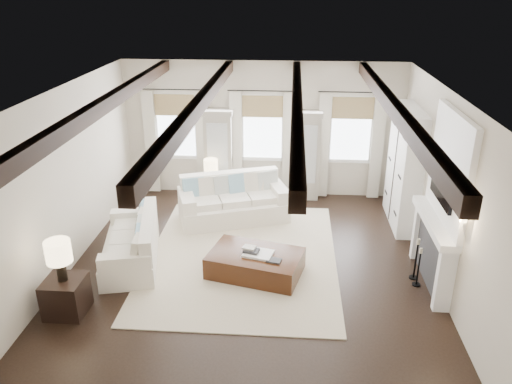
# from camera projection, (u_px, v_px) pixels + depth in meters

# --- Properties ---
(ground) EXTENTS (7.50, 7.50, 0.00)m
(ground) POSITION_uv_depth(u_px,v_px,m) (249.00, 274.00, 8.91)
(ground) COLOR black
(ground) RESTS_ON ground
(room_shell) EXTENTS (6.54, 7.54, 3.22)m
(room_shell) POSITION_uv_depth(u_px,v_px,m) (295.00, 159.00, 8.95)
(room_shell) COLOR beige
(room_shell) RESTS_ON ground
(area_rug) EXTENTS (3.52, 4.54, 0.02)m
(area_rug) POSITION_uv_depth(u_px,v_px,m) (242.00, 256.00, 9.47)
(area_rug) COLOR beige
(area_rug) RESTS_ON ground
(sofa_back) EXTENTS (2.50, 1.72, 0.98)m
(sofa_back) POSITION_uv_depth(u_px,v_px,m) (233.00, 202.00, 10.86)
(sofa_back) COLOR white
(sofa_back) RESTS_ON ground
(sofa_left) EXTENTS (1.34, 2.19, 0.88)m
(sofa_left) POSITION_uv_depth(u_px,v_px,m) (134.00, 244.00, 9.19)
(sofa_left) COLOR white
(sofa_left) RESTS_ON ground
(ottoman) EXTENTS (1.79, 1.36, 0.42)m
(ottoman) POSITION_uv_depth(u_px,v_px,m) (255.00, 264.00, 8.84)
(ottoman) COLOR black
(ottoman) RESTS_ON ground
(tray) EXTENTS (0.58, 0.49, 0.04)m
(tray) POSITION_uv_depth(u_px,v_px,m) (258.00, 254.00, 8.71)
(tray) COLOR white
(tray) RESTS_ON ottoman
(book_lower) EXTENTS (0.30, 0.26, 0.04)m
(book_lower) POSITION_uv_depth(u_px,v_px,m) (251.00, 251.00, 8.73)
(book_lower) COLOR #262628
(book_lower) RESTS_ON tray
(book_upper) EXTENTS (0.26, 0.22, 0.03)m
(book_upper) POSITION_uv_depth(u_px,v_px,m) (249.00, 247.00, 8.76)
(book_upper) COLOR beige
(book_upper) RESTS_ON book_lower
(book_loose) EXTENTS (0.28, 0.23, 0.03)m
(book_loose) POSITION_uv_depth(u_px,v_px,m) (274.00, 260.00, 8.51)
(book_loose) COLOR #262628
(book_loose) RESTS_ON ottoman
(side_table_front) EXTENTS (0.60, 0.60, 0.60)m
(side_table_front) POSITION_uv_depth(u_px,v_px,m) (66.00, 296.00, 7.77)
(side_table_front) COLOR black
(side_table_front) RESTS_ON ground
(lamp_front) EXTENTS (0.39, 0.39, 0.67)m
(lamp_front) POSITION_uv_depth(u_px,v_px,m) (59.00, 254.00, 7.48)
(lamp_front) COLOR black
(lamp_front) RESTS_ON side_table_front
(side_table_back) EXTENTS (0.36, 0.36, 0.54)m
(side_table_back) POSITION_uv_depth(u_px,v_px,m) (212.00, 193.00, 11.65)
(side_table_back) COLOR black
(side_table_back) RESTS_ON ground
(lamp_back) EXTENTS (0.32, 0.32, 0.55)m
(lamp_back) POSITION_uv_depth(u_px,v_px,m) (211.00, 167.00, 11.40)
(lamp_back) COLOR black
(lamp_back) RESTS_ON side_table_back
(candlestick_near) EXTENTS (0.15, 0.15, 0.72)m
(candlestick_near) POSITION_uv_depth(u_px,v_px,m) (418.00, 270.00, 8.48)
(candlestick_near) COLOR black
(candlestick_near) RESTS_ON ground
(candlestick_far) EXTENTS (0.16, 0.16, 0.78)m
(candlestick_far) POSITION_uv_depth(u_px,v_px,m) (416.00, 262.00, 8.67)
(candlestick_far) COLOR black
(candlestick_far) RESTS_ON ground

